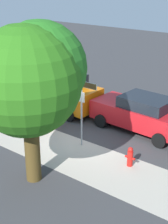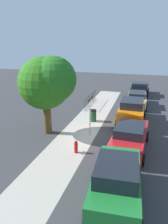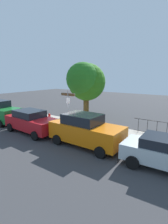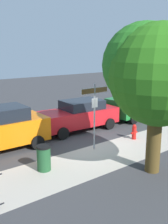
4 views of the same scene
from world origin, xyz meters
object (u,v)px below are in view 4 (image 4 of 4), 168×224
street_sign (95,104)px  fire_hydrant (134,132)px  car_red (79,115)px  trash_bin (44,158)px  shade_tree (154,72)px  car_green (137,102)px

street_sign → fire_hydrant: street_sign is taller
car_red → trash_bin: bearing=41.7°
street_sign → trash_bin: size_ratio=3.09×
shade_tree → car_red: (-1.02, -5.76, -2.84)m
shade_tree → trash_bin: (3.13, -2.43, -3.21)m
car_green → fire_hydrant: bearing=35.7°
street_sign → shade_tree: 3.34m
car_red → fire_hydrant: car_red is taller
street_sign → fire_hydrant: 3.05m
street_sign → shade_tree: size_ratio=0.55×
street_sign → car_red: 3.34m
car_red → car_green: bearing=-178.5°
street_sign → trash_bin: bearing=9.7°
shade_tree → fire_hydrant: 4.87m
street_sign → car_green: (-6.04, -2.71, -1.12)m
fire_hydrant → trash_bin: bearing=3.2°
trash_bin → shade_tree: bearing=142.1°
fire_hydrant → street_sign: bearing=-4.6°
trash_bin → car_green: bearing=-160.3°
street_sign → car_green: 6.71m
shade_tree → trash_bin: 5.10m
street_sign → car_green: bearing=-155.9°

